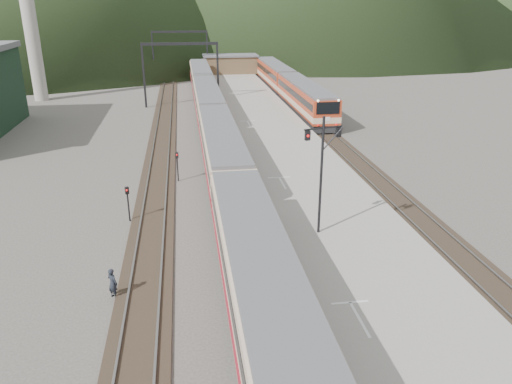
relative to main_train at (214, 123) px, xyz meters
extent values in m
cube|color=black|center=(0.00, 3.19, -1.88)|extent=(2.60, 200.00, 0.12)
cube|color=slate|center=(-0.72, 3.19, -1.78)|extent=(0.10, 200.00, 0.14)
cube|color=slate|center=(0.72, 3.19, -1.78)|extent=(0.10, 200.00, 0.14)
cube|color=black|center=(-5.00, 3.19, -1.88)|extent=(2.60, 200.00, 0.12)
cube|color=slate|center=(-5.72, 3.19, -1.78)|extent=(0.10, 200.00, 0.14)
cube|color=slate|center=(-4.28, 3.19, -1.78)|extent=(0.10, 200.00, 0.14)
cube|color=black|center=(11.50, 3.19, -1.88)|extent=(2.60, 200.00, 0.12)
cube|color=slate|center=(10.78, 3.19, -1.78)|extent=(0.10, 200.00, 0.14)
cube|color=slate|center=(12.22, 3.19, -1.78)|extent=(0.10, 200.00, 0.14)
cube|color=gray|center=(5.60, 1.19, -1.44)|extent=(8.00, 100.00, 1.00)
cube|color=black|center=(-7.50, 18.19, 2.06)|extent=(0.25, 0.25, 8.00)
cube|color=black|center=(1.80, 18.19, 2.06)|extent=(0.25, 0.25, 8.00)
cube|color=black|center=(-2.85, 18.19, 5.86)|extent=(9.30, 0.22, 0.35)
cube|color=black|center=(-7.50, 43.19, 2.06)|extent=(0.25, 0.25, 8.00)
cube|color=black|center=(1.80, 43.19, 2.06)|extent=(0.25, 0.25, 8.00)
cube|color=black|center=(-2.85, 43.19, 5.86)|extent=(9.30, 0.22, 0.35)
cube|color=brown|center=(5.60, 41.19, 0.46)|extent=(9.00, 4.00, 2.80)
cube|color=slate|center=(5.60, 41.19, 2.01)|extent=(9.40, 4.40, 0.30)
cube|color=#CDAF90|center=(0.00, -29.06, 0.00)|extent=(2.81, 18.87, 3.43)
cube|color=#CDAF90|center=(0.00, -9.69, 0.00)|extent=(2.81, 18.87, 3.43)
cube|color=#CDAF90|center=(0.00, 9.69, 0.00)|extent=(2.81, 18.87, 3.43)
cube|color=#CDAF90|center=(0.00, 29.06, 0.00)|extent=(2.81, 18.87, 3.43)
cube|color=#A9371C|center=(11.50, 10.76, 0.06)|extent=(2.90, 19.48, 3.54)
cube|color=#A9371C|center=(11.50, 30.74, 0.06)|extent=(2.90, 19.48, 3.54)
cylinder|color=black|center=(4.25, -22.76, 2.28)|extent=(0.14, 0.14, 6.45)
cube|color=black|center=(4.25, -22.76, 4.90)|extent=(2.15, 0.60, 0.07)
cube|color=black|center=(3.38, -22.98, 4.60)|extent=(0.29, 0.24, 0.50)
cube|color=black|center=(5.12, -22.54, 4.60)|extent=(0.29, 0.24, 0.50)
cylinder|color=black|center=(-3.43, -10.51, -0.94)|extent=(0.10, 0.10, 2.00)
cube|color=black|center=(-3.43, -10.51, 0.11)|extent=(0.23, 0.18, 0.45)
cylinder|color=black|center=(-6.43, -17.53, -0.94)|extent=(0.10, 0.10, 2.00)
cube|color=black|center=(-6.43, -17.53, 0.11)|extent=(0.27, 0.24, 0.45)
imported|color=black|center=(-6.38, -26.17, -1.19)|extent=(0.65, 0.63, 1.50)
camera|label=1|loc=(-2.71, -46.78, 11.00)|focal=35.00mm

